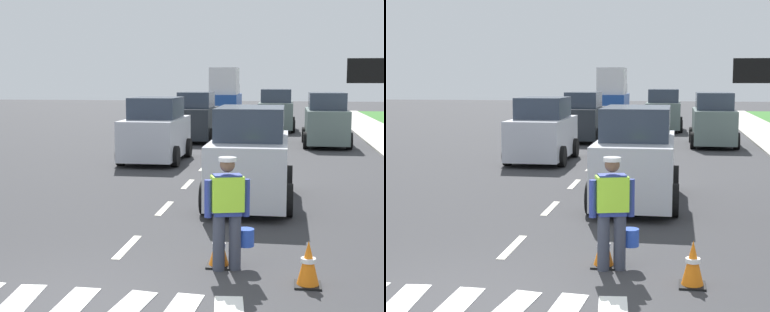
# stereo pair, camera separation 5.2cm
# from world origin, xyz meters

# --- Properties ---
(ground_plane) EXTENTS (96.00, 96.00, 0.00)m
(ground_plane) POSITION_xyz_m (0.00, 21.00, 0.00)
(ground_plane) COLOR #333335
(lane_center_line) EXTENTS (0.14, 46.40, 0.01)m
(lane_center_line) POSITION_xyz_m (0.00, 25.20, 0.00)
(lane_center_line) COLOR silver
(lane_center_line) RESTS_ON ground
(road_worker) EXTENTS (0.71, 0.51, 1.67)m
(road_worker) POSITION_xyz_m (1.77, 1.83, 0.93)
(road_worker) COLOR #383D4C
(road_worker) RESTS_ON ground
(lane_direction_sign) EXTENTS (1.16, 0.11, 3.20)m
(lane_direction_sign) POSITION_xyz_m (4.50, 5.84, 2.41)
(lane_direction_sign) COLOR gray
(lane_direction_sign) RESTS_ON ground
(traffic_cone_near) EXTENTS (0.36, 0.36, 0.57)m
(traffic_cone_near) POSITION_xyz_m (1.62, 1.95, 0.28)
(traffic_cone_near) COLOR black
(traffic_cone_near) RESTS_ON ground
(traffic_cone_far) EXTENTS (0.36, 0.36, 0.63)m
(traffic_cone_far) POSITION_xyz_m (2.91, 1.29, 0.31)
(traffic_cone_far) COLOR black
(traffic_cone_far) RESTS_ON ground
(delivery_truck) EXTENTS (2.16, 4.60, 3.54)m
(delivery_truck) POSITION_xyz_m (-1.72, 34.19, 1.61)
(delivery_truck) COLOR #1E4799
(delivery_truck) RESTS_ON ground
(car_oncoming_lead) EXTENTS (2.01, 3.86, 2.17)m
(car_oncoming_lead) POSITION_xyz_m (-1.82, 12.93, 1.01)
(car_oncoming_lead) COLOR silver
(car_oncoming_lead) RESTS_ON ground
(car_oncoming_second) EXTENTS (1.87, 3.83, 2.20)m
(car_oncoming_second) POSITION_xyz_m (-1.50, 19.72, 1.02)
(car_oncoming_second) COLOR black
(car_oncoming_second) RESTS_ON ground
(car_parked_far) EXTENTS (1.92, 4.00, 2.23)m
(car_parked_far) POSITION_xyz_m (4.17, 18.69, 1.03)
(car_parked_far) COLOR slate
(car_parked_far) RESTS_ON ground
(car_outgoing_far) EXTENTS (2.05, 4.20, 2.24)m
(car_outgoing_far) POSITION_xyz_m (1.95, 25.76, 1.04)
(car_outgoing_far) COLOR slate
(car_outgoing_far) RESTS_ON ground
(car_outgoing_ahead) EXTENTS (1.89, 4.15, 2.17)m
(car_outgoing_ahead) POSITION_xyz_m (1.79, 6.64, 1.01)
(car_outgoing_ahead) COLOR silver
(car_outgoing_ahead) RESTS_ON ground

